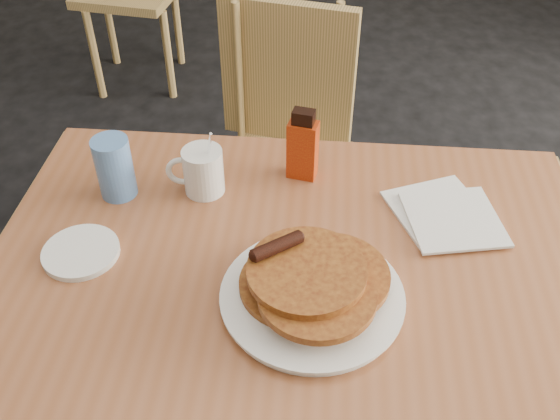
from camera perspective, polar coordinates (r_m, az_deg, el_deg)
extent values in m
cube|color=brown|center=(1.18, 1.14, -4.85)|extent=(1.19, 0.85, 0.04)
cube|color=tan|center=(1.19, 1.13, -5.35)|extent=(1.24, 0.89, 0.02)
cylinder|color=tan|center=(1.73, 17.18, -6.15)|extent=(0.04, 0.04, 0.71)
cube|color=tan|center=(1.86, 0.67, 3.10)|extent=(0.50, 0.50, 0.04)
cube|color=tan|center=(1.88, 0.68, 12.30)|extent=(0.40, 0.15, 0.44)
cylinder|color=tan|center=(1.90, -4.28, -5.33)|extent=(0.04, 0.04, 0.41)
cylinder|color=tan|center=(2.13, 4.96, 1.04)|extent=(0.04, 0.04, 0.41)
cylinder|color=tan|center=(3.09, -16.58, 13.37)|extent=(0.04, 0.04, 0.43)
cylinder|color=tan|center=(3.32, -9.38, 16.45)|extent=(0.04, 0.04, 0.43)
cylinder|color=white|center=(1.08, 2.95, -8.00)|extent=(0.31, 0.31, 0.02)
cylinder|color=white|center=(1.08, 2.96, -7.75)|extent=(0.32, 0.32, 0.01)
cylinder|color=#9D5F21|center=(1.08, 1.48, -6.77)|extent=(0.20, 0.20, 0.01)
cylinder|color=#9D5F21|center=(1.08, 4.72, -6.00)|extent=(0.20, 0.20, 0.01)
cylinder|color=#9D5F21|center=(1.03, 3.42, -7.69)|extent=(0.20, 0.20, 0.01)
cylinder|color=#9D5F21|center=(1.04, 2.45, -5.56)|extent=(0.20, 0.20, 0.01)
cylinder|color=black|center=(1.05, -0.28, -3.32)|extent=(0.09, 0.07, 0.02)
cylinder|color=white|center=(1.28, -7.01, 3.55)|extent=(0.08, 0.08, 0.10)
torus|color=white|center=(1.29, -8.93, 3.53)|extent=(0.07, 0.01, 0.07)
cylinder|color=black|center=(1.26, -7.16, 5.04)|extent=(0.07, 0.07, 0.01)
cylinder|color=white|center=(1.26, -6.60, 4.79)|extent=(0.03, 0.05, 0.14)
cube|color=maroon|center=(1.31, 2.08, 5.51)|extent=(0.07, 0.05, 0.13)
cube|color=black|center=(1.26, 2.17, 8.48)|extent=(0.05, 0.04, 0.03)
cube|color=silver|center=(1.29, 14.29, -0.03)|extent=(0.22, 0.22, 0.01)
cube|color=silver|center=(1.27, 15.58, -0.81)|extent=(0.20, 0.20, 0.01)
cylinder|color=#507CBD|center=(1.30, -14.89, 3.76)|extent=(0.08, 0.08, 0.13)
cylinder|color=white|center=(1.22, -17.74, -3.68)|extent=(0.16, 0.16, 0.01)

